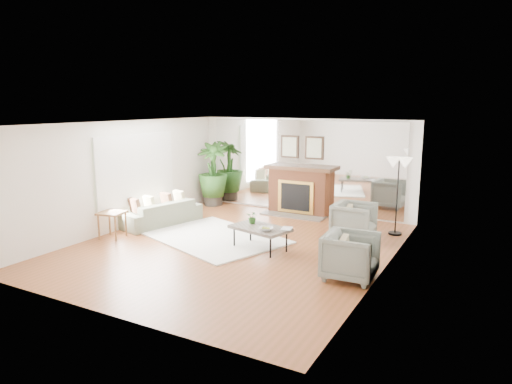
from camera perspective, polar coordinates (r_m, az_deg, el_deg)
The scene contains 18 objects.
ground at distance 9.43m, azimuth -2.65°, elevation -6.78°, with size 7.00×7.00×0.00m, color brown.
wall_left at distance 10.96m, azimuth -16.21°, elevation 2.01°, with size 0.02×7.00×2.50m, color white.
wall_right at distance 8.02m, azimuth 15.87°, elevation -1.12°, with size 0.02×7.00×2.50m, color white.
wall_back at distance 12.21m, azimuth 5.82°, elevation 3.27°, with size 6.00×0.02×2.50m, color white.
mirror_panel at distance 12.19m, azimuth 5.78°, elevation 3.26°, with size 5.40×0.04×2.40m, color silver.
window_panel at distance 11.21m, azimuth -14.70°, elevation 2.80°, with size 0.04×2.40×1.50m, color #B2E09E.
fireplace at distance 12.09m, azimuth 5.34°, elevation 0.37°, with size 1.85×0.83×2.05m.
area_rug at distance 10.02m, azimuth -5.27°, elevation -5.65°, with size 2.94×2.10×0.03m, color white.
coffee_table at distance 9.10m, azimuth 0.50°, elevation -4.63°, with size 1.30×0.94×0.47m.
sofa at distance 11.24m, azimuth -11.74°, elevation -2.57°, with size 1.97×0.77×0.58m, color gray.
armchair_back at distance 10.10m, azimuth 12.16°, elevation -3.50°, with size 0.84×0.86×0.78m, color gray.
armchair_front at distance 7.79m, azimuth 11.74°, elevation -7.84°, with size 0.84×0.86×0.78m, color gray.
side_table at distance 10.35m, azimuth -17.57°, elevation -2.89°, with size 0.61×0.61×0.58m.
potted_ficus at distance 13.05m, azimuth -5.42°, elevation 2.53°, with size 1.10×1.10×1.82m.
floor_lamp at distance 10.42m, azimuth 17.42°, elevation 2.78°, with size 0.56×0.31×1.73m.
tabletop_plant at distance 9.31m, azimuth -0.41°, elevation -3.17°, with size 0.24×0.21×0.27m, color #326023.
fruit_bowl at distance 8.82m, azimuth 1.26°, elevation -4.63°, with size 0.27×0.27×0.07m, color brown.
book at distance 8.97m, azimuth 3.24°, elevation -4.55°, with size 0.20×0.27×0.02m, color brown.
Camera 1 is at (4.67, -7.68, 2.87)m, focal length 32.00 mm.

